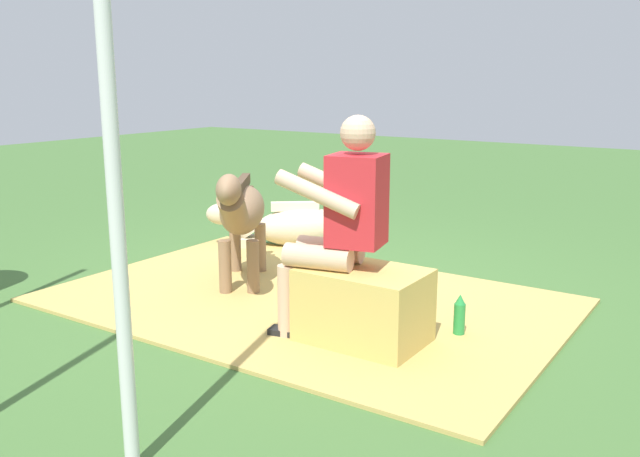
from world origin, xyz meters
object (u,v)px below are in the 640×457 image
(person_seated, at_px, (338,220))
(tent_pole_left, at_px, (112,155))
(pony_standing, at_px, (241,212))
(soda_bottle, at_px, (459,317))
(pony_lying, at_px, (293,227))
(hay_bale, at_px, (363,307))

(person_seated, relative_size, tent_pole_left, 0.53)
(pony_standing, relative_size, soda_bottle, 4.35)
(person_seated, xyz_separation_m, soda_bottle, (-0.59, -0.43, -0.60))
(person_seated, relative_size, pony_standing, 1.13)
(pony_lying, distance_m, tent_pole_left, 3.85)
(pony_lying, bearing_deg, tent_pole_left, 115.79)
(pony_lying, relative_size, soda_bottle, 4.46)
(hay_bale, relative_size, pony_standing, 0.60)
(pony_standing, bearing_deg, tent_pole_left, 119.46)
(pony_standing, height_order, tent_pole_left, tent_pole_left)
(hay_bale, height_order, soda_bottle, hay_bale)
(tent_pole_left, bearing_deg, soda_bottle, -104.83)
(hay_bale, distance_m, tent_pole_left, 1.95)
(hay_bale, bearing_deg, tent_pole_left, 86.10)
(person_seated, height_order, pony_standing, person_seated)
(person_seated, bearing_deg, soda_bottle, -143.82)
(soda_bottle, distance_m, tent_pole_left, 2.41)
(person_seated, distance_m, soda_bottle, 0.95)
(hay_bale, distance_m, pony_lying, 2.40)
(hay_bale, height_order, person_seated, person_seated)
(hay_bale, xyz_separation_m, person_seated, (0.16, 0.02, 0.51))
(pony_standing, distance_m, pony_lying, 1.35)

